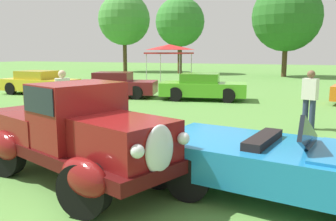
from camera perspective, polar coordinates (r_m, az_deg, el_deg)
ground_plane at (r=6.23m, az=-10.44°, el=-11.46°), size 120.00×120.00×0.00m
feature_pickup_truck at (r=6.22m, az=-14.45°, el=-3.36°), size 4.30×2.85×1.70m
neighbor_convertible at (r=5.56m, az=19.95°, el=-8.15°), size 4.40×2.37×1.40m
show_car_yellow at (r=19.80m, az=-20.00°, el=4.20°), size 4.04×1.73×1.22m
show_car_burgundy at (r=17.55m, az=-8.42°, el=4.07°), size 4.17×2.65×1.22m
show_car_lime at (r=16.46m, az=5.56°, el=3.78°), size 4.12×2.39×1.22m
spectator_between_cars at (r=10.59m, az=-16.46°, el=2.03°), size 0.46×0.45×1.69m
spectator_far_side at (r=10.87m, az=21.77°, el=1.93°), size 0.46×0.37×1.69m
canopy_tent_left_field at (r=25.04m, az=0.24°, el=9.92°), size 2.69×2.69×2.71m
treeline_far_left at (r=40.52m, az=-7.03°, el=14.32°), size 5.67×5.67×8.56m
treeline_mid_left at (r=36.56m, az=1.92°, el=13.99°), size 4.89×4.89×7.58m
treeline_center at (r=33.43m, az=18.50°, el=14.06°), size 5.97×5.97×8.18m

